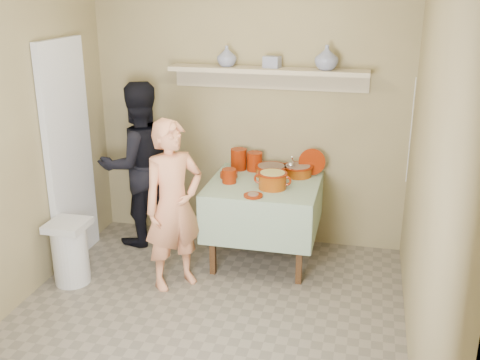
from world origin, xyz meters
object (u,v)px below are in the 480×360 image
(serving_table, at_px, (264,194))
(cazuela_rice, at_px, (273,179))
(trash_bin, at_px, (70,252))
(person_cook, at_px, (174,205))
(person_helper, at_px, (139,164))

(serving_table, height_order, cazuela_rice, cazuela_rice)
(serving_table, distance_m, trash_bin, 1.75)
(cazuela_rice, xyz_separation_m, trash_bin, (-1.61, -0.65, -0.56))
(person_cook, distance_m, trash_bin, 1.00)
(person_cook, height_order, trash_bin, person_cook)
(person_helper, bearing_deg, person_cook, 87.57)
(serving_table, bearing_deg, person_cook, -135.62)
(serving_table, relative_size, cazuela_rice, 2.95)
(person_cook, xyz_separation_m, cazuela_rice, (0.73, 0.47, 0.13))
(person_helper, bearing_deg, cazuela_rice, 126.91)
(person_cook, height_order, cazuela_rice, person_cook)
(person_cook, bearing_deg, cazuela_rice, -13.21)
(person_helper, relative_size, cazuela_rice, 4.82)
(person_helper, bearing_deg, serving_table, 132.66)
(cazuela_rice, distance_m, trash_bin, 1.83)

